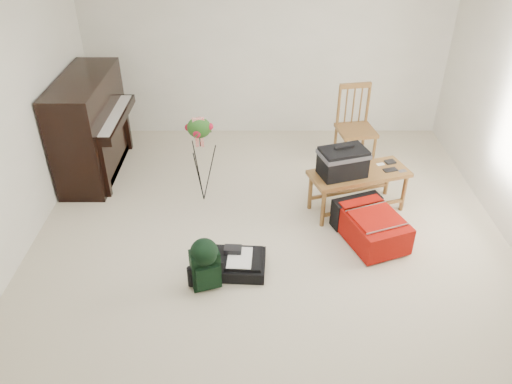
{
  "coord_description": "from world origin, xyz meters",
  "views": [
    {
      "loc": [
        -0.15,
        -4.0,
        3.32
      ],
      "look_at": [
        -0.15,
        0.35,
        0.47
      ],
      "focal_mm": 35.0,
      "sensor_mm": 36.0,
      "label": 1
    }
  ],
  "objects_px": {
    "bench": "(347,163)",
    "dining_chair": "(356,127)",
    "flower_stand": "(201,160)",
    "piano": "(91,128)",
    "black_duffel": "(238,263)",
    "green_backpack": "(205,262)",
    "red_suitcase": "(370,223)"
  },
  "relations": [
    {
      "from": "dining_chair",
      "to": "red_suitcase",
      "type": "bearing_deg",
      "value": -102.46
    },
    {
      "from": "piano",
      "to": "black_duffel",
      "type": "xyz_separation_m",
      "value": [
        1.86,
        -1.92,
        -0.52
      ]
    },
    {
      "from": "dining_chair",
      "to": "black_duffel",
      "type": "height_order",
      "value": "dining_chair"
    },
    {
      "from": "dining_chair",
      "to": "black_duffel",
      "type": "distance_m",
      "value": 2.61
    },
    {
      "from": "bench",
      "to": "green_backpack",
      "type": "bearing_deg",
      "value": -157.03
    },
    {
      "from": "red_suitcase",
      "to": "black_duffel",
      "type": "height_order",
      "value": "red_suitcase"
    },
    {
      "from": "piano",
      "to": "red_suitcase",
      "type": "distance_m",
      "value": 3.55
    },
    {
      "from": "green_backpack",
      "to": "black_duffel",
      "type": "bearing_deg",
      "value": 18.68
    },
    {
      "from": "flower_stand",
      "to": "bench",
      "type": "bearing_deg",
      "value": -14.68
    },
    {
      "from": "red_suitcase",
      "to": "green_backpack",
      "type": "distance_m",
      "value": 1.83
    },
    {
      "from": "dining_chair",
      "to": "flower_stand",
      "type": "relative_size",
      "value": 0.96
    },
    {
      "from": "piano",
      "to": "bench",
      "type": "relative_size",
      "value": 1.27
    },
    {
      "from": "dining_chair",
      "to": "black_duffel",
      "type": "relative_size",
      "value": 1.9
    },
    {
      "from": "bench",
      "to": "black_duffel",
      "type": "distance_m",
      "value": 1.65
    },
    {
      "from": "black_duffel",
      "to": "piano",
      "type": "bearing_deg",
      "value": 137.41
    },
    {
      "from": "green_backpack",
      "to": "piano",
      "type": "bearing_deg",
      "value": 108.22
    },
    {
      "from": "bench",
      "to": "dining_chair",
      "type": "bearing_deg",
      "value": 57.4
    },
    {
      "from": "dining_chair",
      "to": "red_suitcase",
      "type": "distance_m",
      "value": 1.63
    },
    {
      "from": "bench",
      "to": "red_suitcase",
      "type": "distance_m",
      "value": 0.7
    },
    {
      "from": "bench",
      "to": "red_suitcase",
      "type": "height_order",
      "value": "bench"
    },
    {
      "from": "black_duffel",
      "to": "green_backpack",
      "type": "relative_size",
      "value": 1.05
    },
    {
      "from": "black_duffel",
      "to": "green_backpack",
      "type": "xyz_separation_m",
      "value": [
        -0.29,
        -0.22,
        0.21
      ]
    },
    {
      "from": "bench",
      "to": "dining_chair",
      "type": "relative_size",
      "value": 1.13
    },
    {
      "from": "bench",
      "to": "black_duffel",
      "type": "relative_size",
      "value": 2.14
    },
    {
      "from": "green_backpack",
      "to": "flower_stand",
      "type": "relative_size",
      "value": 0.49
    },
    {
      "from": "piano",
      "to": "dining_chair",
      "type": "distance_m",
      "value": 3.33
    },
    {
      "from": "black_duffel",
      "to": "green_backpack",
      "type": "height_order",
      "value": "green_backpack"
    },
    {
      "from": "piano",
      "to": "flower_stand",
      "type": "relative_size",
      "value": 1.38
    },
    {
      "from": "green_backpack",
      "to": "bench",
      "type": "bearing_deg",
      "value": 22.55
    },
    {
      "from": "dining_chair",
      "to": "black_duffel",
      "type": "xyz_separation_m",
      "value": [
        -1.46,
        -2.12,
        -0.43
      ]
    },
    {
      "from": "dining_chair",
      "to": "flower_stand",
      "type": "height_order",
      "value": "flower_stand"
    },
    {
      "from": "dining_chair",
      "to": "green_backpack",
      "type": "xyz_separation_m",
      "value": [
        -1.75,
        -2.34,
        -0.22
      ]
    }
  ]
}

